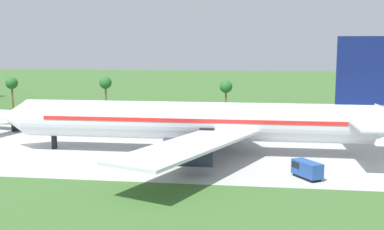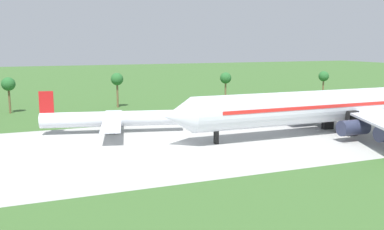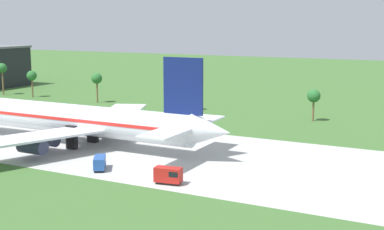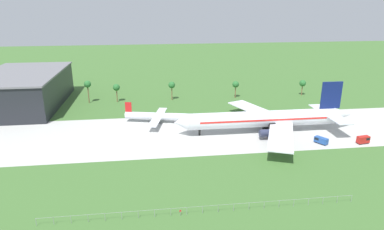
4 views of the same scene
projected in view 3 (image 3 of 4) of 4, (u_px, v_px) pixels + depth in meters
name	position (u px, v px, depth m)	size (l,w,h in m)	color
jet_airliner	(78.00, 120.00, 117.80)	(74.03, 61.91, 20.21)	silver
baggage_tug	(100.00, 163.00, 98.77)	(4.31, 5.22, 2.47)	black
catering_van	(169.00, 175.00, 89.86)	(4.85, 2.69, 2.88)	black
palm_tree_row	(114.00, 80.00, 175.69)	(120.49, 3.60, 11.82)	brown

